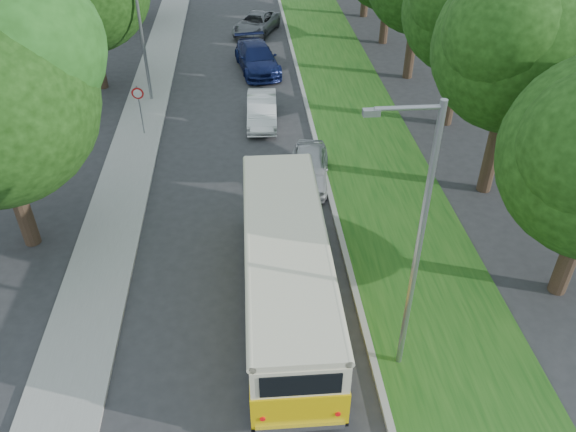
{
  "coord_description": "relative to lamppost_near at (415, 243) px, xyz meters",
  "views": [
    {
      "loc": [
        0.33,
        -12.56,
        12.66
      ],
      "look_at": [
        1.63,
        2.76,
        1.5
      ],
      "focal_mm": 35.0,
      "sensor_mm": 36.0,
      "label": 1
    }
  ],
  "objects": [
    {
      "name": "ground",
      "position": [
        -4.21,
        2.5,
        -4.37
      ],
      "size": [
        120.0,
        120.0,
        0.0
      ],
      "primitive_type": "plane",
      "color": "#2C2C2F",
      "rests_on": "ground"
    },
    {
      "name": "curb",
      "position": [
        -0.61,
        7.5,
        -4.29
      ],
      "size": [
        0.2,
        70.0,
        0.15
      ],
      "primitive_type": "cube",
      "color": "gray",
      "rests_on": "ground"
    },
    {
      "name": "grass_verge",
      "position": [
        1.74,
        7.5,
        -4.3
      ],
      "size": [
        4.5,
        70.0,
        0.13
      ],
      "primitive_type": "cube",
      "color": "#174813",
      "rests_on": "ground"
    },
    {
      "name": "sidewalk",
      "position": [
        -9.01,
        7.5,
        -4.31
      ],
      "size": [
        2.2,
        70.0,
        0.12
      ],
      "primitive_type": "cube",
      "color": "gray",
      "rests_on": "ground"
    },
    {
      "name": "lamppost_near",
      "position": [
        0.0,
        0.0,
        0.0
      ],
      "size": [
        1.71,
        0.16,
        8.0
      ],
      "color": "gray",
      "rests_on": "ground"
    },
    {
      "name": "lamppost_far",
      "position": [
        -8.91,
        18.5,
        -0.25
      ],
      "size": [
        1.71,
        0.16,
        7.5
      ],
      "color": "gray",
      "rests_on": "ground"
    },
    {
      "name": "warning_sign",
      "position": [
        -8.71,
        14.48,
        -2.66
      ],
      "size": [
        0.56,
        0.1,
        2.5
      ],
      "color": "gray",
      "rests_on": "ground"
    },
    {
      "name": "vintage_bus",
      "position": [
        -2.85,
        2.57,
        -2.95
      ],
      "size": [
        2.56,
        9.55,
        2.83
      ],
      "primitive_type": null,
      "rotation": [
        0.0,
        0.0,
        -0.01
      ],
      "color": "yellow",
      "rests_on": "ground"
    },
    {
      "name": "car_silver",
      "position": [
        -1.33,
        9.74,
        -3.7
      ],
      "size": [
        2.14,
        4.11,
        1.33
      ],
      "primitive_type": "imported",
      "rotation": [
        0.0,
        0.0,
        -0.15
      ],
      "color": "silver",
      "rests_on": "ground"
    },
    {
      "name": "car_white",
      "position": [
        -3.01,
        15.39,
        -3.7
      ],
      "size": [
        1.59,
        4.12,
        1.34
      ],
      "primitive_type": "imported",
      "rotation": [
        0.0,
        0.0,
        -0.04
      ],
      "color": "silver",
      "rests_on": "ground"
    },
    {
      "name": "car_blue",
      "position": [
        -2.97,
        22.32,
        -3.61
      ],
      "size": [
        2.9,
        5.5,
        1.52
      ],
      "primitive_type": "imported",
      "rotation": [
        0.0,
        0.0,
        0.15
      ],
      "color": "#121C4F",
      "rests_on": "ground"
    },
    {
      "name": "car_grey",
      "position": [
        -2.76,
        29.18,
        -3.7
      ],
      "size": [
        3.86,
        5.33,
        1.35
      ],
      "primitive_type": "imported",
      "rotation": [
        0.0,
        0.0,
        -0.38
      ],
      "color": "slate",
      "rests_on": "ground"
    }
  ]
}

